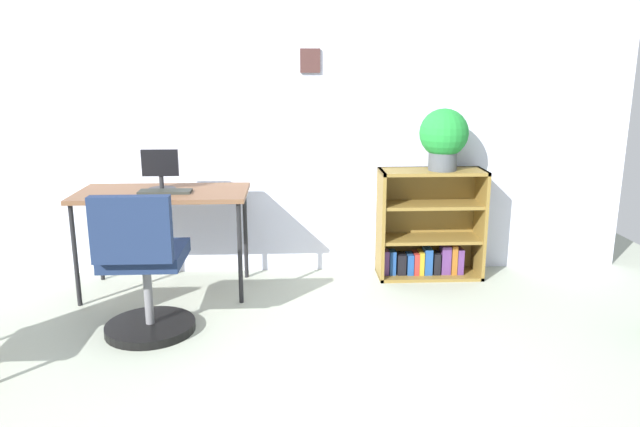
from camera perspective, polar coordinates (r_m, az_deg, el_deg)
wall_back at (r=4.41m, az=-4.03°, el=9.15°), size 5.20×0.12×2.31m
desk at (r=4.14m, az=-14.74°, el=1.34°), size 1.13×0.57×0.70m
monitor at (r=4.14m, az=-14.95°, el=3.97°), size 0.24×0.18×0.27m
keyboard at (r=4.06m, az=-14.54°, el=2.03°), size 0.34×0.13×0.02m
office_chair at (r=3.52m, az=-16.44°, el=-5.64°), size 0.52×0.55×0.87m
bookshelf_low at (r=4.47m, az=10.29°, el=-1.50°), size 0.75×0.30×0.80m
potted_plant_on_shelf at (r=4.31m, az=11.71°, el=7.22°), size 0.34×0.34×0.43m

